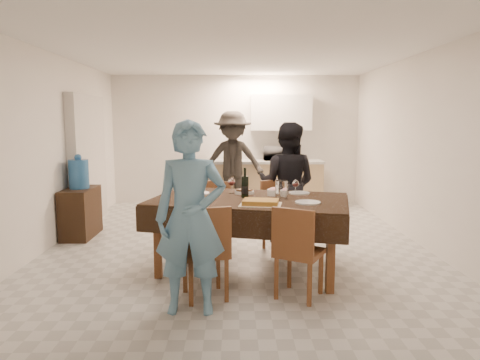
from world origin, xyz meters
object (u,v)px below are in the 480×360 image
object	(u,v)px
water_jug	(79,174)
dining_table	(249,202)
savoury_tart	(261,202)
person_near	(191,218)
person_kitchen	(233,161)
console	(81,213)
person_far	(287,184)
wine_bottle	(245,183)
water_pitcher	(281,190)
microwave	(276,153)

from	to	relation	value
water_jug	dining_table	bearing A→B (deg)	-31.28
dining_table	savoury_tart	xyz separation A→B (m)	(0.10, -0.38, 0.06)
person_near	person_kitchen	bearing A→B (deg)	84.66
dining_table	person_kitchen	xyz separation A→B (m)	(-0.19, 3.32, 0.14)
console	person_far	size ratio (longest dim) A/B	0.46
wine_bottle	savoury_tart	distance (m)	0.48
dining_table	water_pitcher	distance (m)	0.38
dining_table	console	bearing A→B (deg)	162.62
dining_table	person_far	distance (m)	1.19
person_far	person_kitchen	world-z (taller)	person_kitchen
dining_table	console	world-z (taller)	dining_table
wine_bottle	person_kitchen	world-z (taller)	person_kitchen
water_pitcher	microwave	bearing A→B (deg)	85.13
wine_bottle	person_far	world-z (taller)	person_far
water_pitcher	person_far	size ratio (longest dim) A/B	0.12
savoury_tart	person_kitchen	distance (m)	3.71
water_pitcher	person_far	distance (m)	1.12
wine_bottle	microwave	xyz separation A→B (m)	(0.73, 3.72, 0.05)
water_pitcher	person_kitchen	distance (m)	3.42
dining_table	console	xyz separation A→B (m)	(-2.41, 1.46, -0.43)
wine_bottle	savoury_tart	world-z (taller)	wine_bottle
microwave	person_far	xyz separation A→B (m)	(-0.13, -2.72, -0.21)
person_near	person_far	bearing A→B (deg)	61.67
console	person_far	distance (m)	3.03
microwave	person_near	bearing A→B (deg)	75.74
water_pitcher	savoury_tart	distance (m)	0.42
dining_table	savoury_tart	world-z (taller)	savoury_tart
console	water_jug	bearing A→B (deg)	0.00
console	microwave	distance (m)	3.92
person_near	person_kitchen	world-z (taller)	person_kitchen
console	person_near	size ratio (longest dim) A/B	0.46
dining_table	microwave	xyz separation A→B (m)	(0.68, 3.77, 0.26)
water_jug	person_kitchen	bearing A→B (deg)	39.95
wine_bottle	water_pitcher	bearing A→B (deg)	-14.04
person_far	dining_table	bearing A→B (deg)	83.13
dining_table	person_near	xyz separation A→B (m)	(-0.55, -1.05, 0.06)
savoury_tart	person_near	bearing A→B (deg)	-134.13
dining_table	wine_bottle	xyz separation A→B (m)	(-0.05, 0.05, 0.21)
person_far	person_near	bearing A→B (deg)	83.13
wine_bottle	person_far	xyz separation A→B (m)	(0.60, 1.00, -0.16)
person_far	person_kitchen	size ratio (longest dim) A/B	0.89
water_pitcher	savoury_tart	xyz separation A→B (m)	(-0.25, -0.33, -0.08)
savoury_tart	person_far	world-z (taller)	person_far
console	person_far	world-z (taller)	person_far
water_jug	person_kitchen	size ratio (longest dim) A/B	0.22
water_jug	person_far	size ratio (longest dim) A/B	0.25
water_jug	water_pitcher	bearing A→B (deg)	-28.75
console	water_pitcher	size ratio (longest dim) A/B	3.76
console	person_kitchen	world-z (taller)	person_kitchen
dining_table	person_kitchen	distance (m)	3.33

